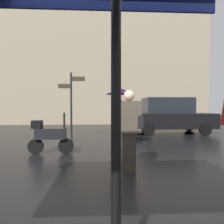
{
  "coord_description": "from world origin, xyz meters",
  "views": [
    {
      "loc": [
        -0.37,
        -2.74,
        1.42
      ],
      "look_at": [
        -0.01,
        4.02,
        1.24
      ],
      "focal_mm": 32.43,
      "sensor_mm": 36.0,
      "label": 1
    }
  ],
  "objects_px": {
    "pedestrian_with_bag": "(130,126)",
    "parked_scooter": "(49,136)",
    "pedestrian_with_umbrella": "(120,102)",
    "parked_car_left": "(169,116)",
    "street_signpost": "(71,100)"
  },
  "relations": [
    {
      "from": "pedestrian_with_bag",
      "to": "parked_car_left",
      "type": "xyz_separation_m",
      "value": [
        3.04,
        6.29,
        -0.06
      ]
    },
    {
      "from": "street_signpost",
      "to": "pedestrian_with_umbrella",
      "type": "bearing_deg",
      "value": -40.38
    },
    {
      "from": "pedestrian_with_umbrella",
      "to": "parked_car_left",
      "type": "xyz_separation_m",
      "value": [
        3.02,
        3.87,
        -0.62
      ]
    },
    {
      "from": "parked_scooter",
      "to": "street_signpost",
      "type": "relative_size",
      "value": 0.48
    },
    {
      "from": "pedestrian_with_bag",
      "to": "street_signpost",
      "type": "bearing_deg",
      "value": 133.86
    },
    {
      "from": "pedestrian_with_umbrella",
      "to": "parked_scooter",
      "type": "relative_size",
      "value": 1.51
    },
    {
      "from": "pedestrian_with_bag",
      "to": "parked_scooter",
      "type": "xyz_separation_m",
      "value": [
        -2.18,
        1.81,
        -0.45
      ]
    },
    {
      "from": "pedestrian_with_bag",
      "to": "parked_scooter",
      "type": "height_order",
      "value": "pedestrian_with_bag"
    },
    {
      "from": "parked_car_left",
      "to": "street_signpost",
      "type": "xyz_separation_m",
      "value": [
        -4.87,
        -2.3,
        0.76
      ]
    },
    {
      "from": "pedestrian_with_bag",
      "to": "street_signpost",
      "type": "xyz_separation_m",
      "value": [
        -1.83,
        3.99,
        0.7
      ]
    },
    {
      "from": "parked_scooter",
      "to": "street_signpost",
      "type": "distance_m",
      "value": 2.5
    },
    {
      "from": "pedestrian_with_umbrella",
      "to": "parked_scooter",
      "type": "distance_m",
      "value": 2.49
    },
    {
      "from": "pedestrian_with_umbrella",
      "to": "parked_car_left",
      "type": "distance_m",
      "value": 4.95
    },
    {
      "from": "pedestrian_with_bag",
      "to": "pedestrian_with_umbrella",
      "type": "bearing_deg",
      "value": 108.88
    },
    {
      "from": "pedestrian_with_bag",
      "to": "parked_car_left",
      "type": "relative_size",
      "value": 0.41
    }
  ]
}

